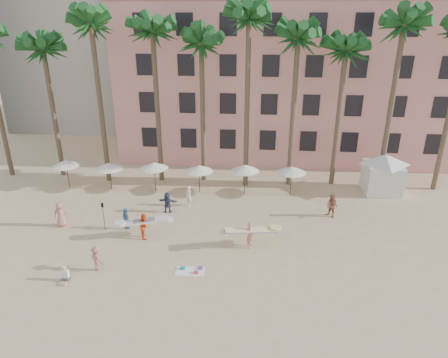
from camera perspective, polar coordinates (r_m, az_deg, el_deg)
ground at (r=24.74m, az=-5.40°, el=-13.83°), size 120.00×120.00×0.00m
pink_hotel at (r=46.17m, az=8.94°, el=13.92°), size 35.00×14.00×16.00m
palm_row at (r=34.81m, az=-0.80°, el=19.72°), size 44.40×5.40×16.30m
umbrella_row at (r=35.06m, az=-6.83°, el=1.76°), size 22.50×2.70×2.73m
cabana at (r=37.50m, az=21.81°, el=1.22°), size 4.51×4.51×3.50m
beach_towel at (r=25.24m, az=-4.74°, el=-12.90°), size 1.83×1.06×0.14m
carrier_yellow at (r=27.00m, az=3.78°, el=-7.76°), size 3.58×1.69×1.86m
carrier_white at (r=28.63m, az=-11.28°, el=-6.44°), size 3.38×1.53×1.84m
beachgoers at (r=29.87m, az=-7.73°, el=-5.13°), size 21.34×10.27×1.92m
paddle at (r=30.02m, az=-16.87°, el=-4.69°), size 0.18×0.04×2.23m
seated_man at (r=25.94m, az=-21.77°, el=-12.79°), size 0.41×0.72×0.93m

